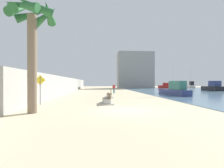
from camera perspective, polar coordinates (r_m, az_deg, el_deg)
ground_plane at (r=29.11m, az=-1.21°, el=-3.20°), size 120.00×120.00×0.00m
seawall at (r=29.56m, az=-15.88°, el=-0.46°), size 0.80×64.00×2.78m
palm_tree at (r=11.74m, az=-25.83°, el=17.49°), size 3.00×3.20×7.10m
bench_near at (r=14.73m, az=-1.80°, el=-5.84°), size 1.17×2.13×0.98m
bench_far at (r=20.91m, az=-0.88°, el=-3.98°), size 1.29×2.19×0.98m
person_walking at (r=29.15m, az=0.68°, el=-1.28°), size 0.52×0.24×1.67m
boat_far_left at (r=44.08m, az=31.23°, el=-0.93°), size 2.71×4.66×2.23m
boat_outer at (r=45.77m, az=21.04°, el=-0.87°), size 3.38×6.60×2.19m
boat_distant at (r=63.22m, az=25.38°, el=-0.48°), size 3.82×7.14×7.25m
boat_mid_bay at (r=26.15m, az=20.62°, el=-1.89°), size 2.17×6.64×6.18m
boat_nearest at (r=55.49m, az=17.75°, el=-0.76°), size 2.58×6.13×1.80m
pedestrian_sign at (r=15.22m, az=-23.32°, el=-0.71°), size 0.85×0.08×2.49m
harbor_building at (r=58.57m, az=7.87°, el=4.65°), size 12.00×6.00×12.30m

